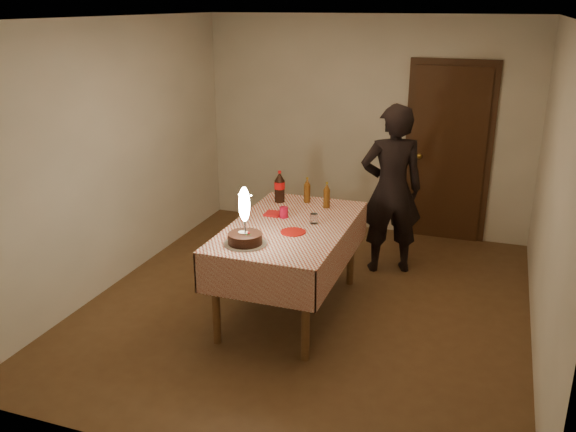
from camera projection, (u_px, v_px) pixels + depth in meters
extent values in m
cube|color=brown|center=(308.00, 304.00, 5.81)|extent=(4.00, 4.50, 0.01)
cube|color=silver|center=(365.00, 126.00, 7.38)|extent=(4.00, 0.04, 2.60)
cube|color=silver|center=(187.00, 273.00, 3.38)|extent=(4.00, 0.04, 2.60)
cube|color=silver|center=(116.00, 154.00, 6.01)|extent=(0.04, 4.50, 2.60)
cube|color=silver|center=(553.00, 195.00, 4.75)|extent=(0.04, 4.50, 2.60)
cube|color=silver|center=(311.00, 18.00, 4.95)|extent=(4.00, 4.50, 0.04)
cube|color=#472814|center=(447.00, 155.00, 7.13)|extent=(0.85, 0.05, 2.05)
sphere|color=#B28C33|center=(419.00, 156.00, 7.20)|extent=(0.06, 0.06, 0.06)
cube|color=brown|center=(290.00, 228.00, 5.42)|extent=(0.90, 1.60, 0.04)
cylinder|color=brown|center=(216.00, 300.00, 5.03)|extent=(0.07, 0.07, 0.80)
cylinder|color=brown|center=(306.00, 315.00, 4.78)|extent=(0.07, 0.07, 0.80)
cylinder|color=brown|center=(278.00, 238.00, 6.34)|extent=(0.07, 0.07, 0.80)
cylinder|color=brown|center=(351.00, 247.00, 6.10)|extent=(0.07, 0.07, 0.80)
cube|color=beige|center=(290.00, 225.00, 5.42)|extent=(1.02, 1.72, 0.01)
cube|color=beige|center=(254.00, 283.00, 4.72)|extent=(1.02, 0.01, 0.34)
cube|color=beige|center=(317.00, 214.00, 6.23)|extent=(1.02, 0.01, 0.34)
cube|color=beige|center=(238.00, 237.00, 5.63)|extent=(0.01, 1.72, 0.34)
cube|color=beige|center=(344.00, 251.00, 5.32)|extent=(0.01, 1.72, 0.34)
cylinder|color=white|center=(245.00, 243.00, 4.99)|extent=(0.35, 0.35, 0.01)
cylinder|color=black|center=(245.00, 238.00, 4.97)|extent=(0.28, 0.28, 0.09)
cylinder|color=white|center=(244.00, 232.00, 4.98)|extent=(0.07, 0.07, 0.00)
sphere|color=red|center=(249.00, 233.00, 4.94)|extent=(0.02, 0.02, 0.02)
cube|color=#19721E|center=(250.00, 235.00, 4.93)|extent=(0.02, 0.01, 0.00)
cube|color=#19721E|center=(247.00, 235.00, 4.93)|extent=(0.01, 0.02, 0.00)
cylinder|color=#262628|center=(245.00, 226.00, 4.94)|extent=(0.01, 0.01, 0.12)
ellipsoid|color=#FFF2BF|center=(244.00, 204.00, 4.88)|extent=(0.09, 0.09, 0.29)
sphere|color=white|center=(245.00, 217.00, 4.91)|extent=(0.04, 0.04, 0.04)
cylinder|color=#B8110C|center=(293.00, 232.00, 5.23)|extent=(0.22, 0.22, 0.01)
cylinder|color=#B30C29|center=(284.00, 212.00, 5.58)|extent=(0.08, 0.08, 0.10)
cylinder|color=silver|center=(314.00, 219.00, 5.44)|extent=(0.07, 0.07, 0.09)
cube|color=red|center=(273.00, 214.00, 5.66)|extent=(0.15, 0.15, 0.02)
cylinder|color=black|center=(280.00, 191.00, 6.00)|extent=(0.10, 0.10, 0.22)
cylinder|color=red|center=(280.00, 185.00, 5.98)|extent=(0.10, 0.10, 0.07)
cone|color=black|center=(280.00, 176.00, 5.95)|extent=(0.10, 0.10, 0.08)
cylinder|color=red|center=(280.00, 172.00, 5.93)|extent=(0.03, 0.03, 0.02)
cylinder|color=#5C330F|center=(307.00, 193.00, 5.99)|extent=(0.06, 0.06, 0.18)
cone|color=#5C330F|center=(307.00, 182.00, 5.95)|extent=(0.06, 0.06, 0.06)
cylinder|color=olive|center=(307.00, 178.00, 5.94)|extent=(0.02, 0.02, 0.02)
cylinder|color=#5C330F|center=(327.00, 199.00, 5.84)|extent=(0.06, 0.06, 0.18)
cone|color=#5C330F|center=(327.00, 187.00, 5.80)|extent=(0.06, 0.06, 0.06)
cylinder|color=olive|center=(327.00, 183.00, 5.79)|extent=(0.02, 0.02, 0.02)
imported|color=black|center=(391.00, 190.00, 6.28)|extent=(0.76, 0.64, 1.78)
cube|color=black|center=(392.00, 127.00, 6.19)|extent=(0.15, 0.13, 0.10)
cylinder|color=black|center=(391.00, 125.00, 6.27)|extent=(0.10, 0.10, 0.08)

